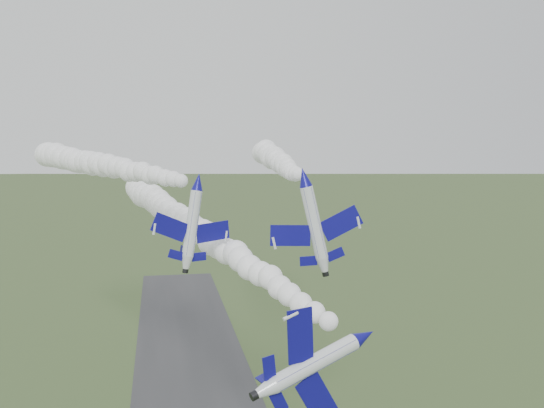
{
  "coord_description": "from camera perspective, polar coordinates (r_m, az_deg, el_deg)",
  "views": [
    {
      "loc": [
        -6.44,
        -58.69,
        46.76
      ],
      "look_at": [
        7.13,
        12.94,
        39.69
      ],
      "focal_mm": 40.0,
      "sensor_mm": 36.0,
      "label": 1
    }
  ],
  "objects": [
    {
      "name": "jet_pair_right",
      "position": [
        76.68,
        3.04,
        2.57
      ],
      "size": [
        11.8,
        14.42,
        4.2
      ],
      "rotation": [
        0.0,
        -0.23,
        -0.09
      ],
      "color": "silver"
    },
    {
      "name": "smoke_trail_jet_pair_left",
      "position": [
        110.91,
        -16.24,
        3.69
      ],
      "size": [
        31.21,
        70.76,
        5.35
      ],
      "primitive_type": null,
      "rotation": [
        0.0,
        0.0,
        0.36
      ],
      "color": "white"
    },
    {
      "name": "jet_pair_left",
      "position": [
        74.15,
        -6.94,
        2.1
      ],
      "size": [
        10.19,
        11.89,
        3.32
      ],
      "rotation": [
        0.0,
        0.17,
        0.36
      ],
      "color": "silver"
    },
    {
      "name": "smoke_trail_jet_pair_right",
      "position": [
        115.0,
        0.39,
        4.18
      ],
      "size": [
        11.41,
        70.04,
        5.36
      ],
      "primitive_type": null,
      "rotation": [
        0.0,
        0.0,
        -0.09
      ],
      "color": "white"
    },
    {
      "name": "jet_lead",
      "position": [
        52.38,
        8.73,
        -12.23
      ],
      "size": [
        5.24,
        11.86,
        9.59
      ],
      "rotation": [
        0.0,
        1.28,
        0.31
      ],
      "color": "silver"
    },
    {
      "name": "smoke_trail_jet_lead",
      "position": [
        89.02,
        -6.98,
        -2.45
      ],
      "size": [
        29.23,
        77.1,
        5.17
      ],
      "primitive_type": null,
      "rotation": [
        0.0,
        0.0,
        0.31
      ],
      "color": "white"
    }
  ]
}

